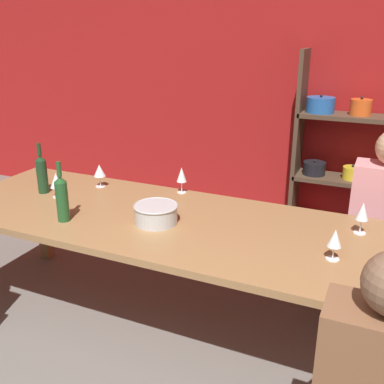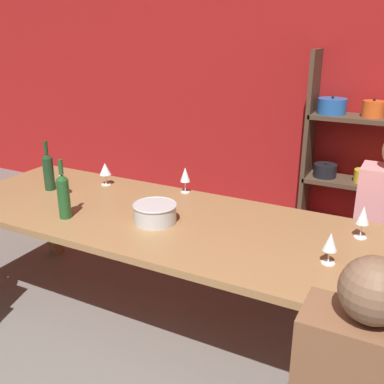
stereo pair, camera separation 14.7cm
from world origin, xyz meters
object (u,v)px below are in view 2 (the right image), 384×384
Objects in this scene: dining_table at (184,232)px; wine_bottle_green at (48,171)px; wine_glass_white_a at (105,170)px; wine_glass_red_a at (62,179)px; wine_glass_white_d at (185,175)px; wine_glass_empty_a at (363,216)px; wine_glass_white_c at (330,243)px; wine_glass_white_b at (384,269)px; mixing_bowl at (155,212)px; wine_bottle_dark at (64,195)px.

dining_table is 1.10m from wine_bottle_green.
wine_glass_white_a is 0.32m from wine_glass_red_a.
wine_glass_white_d reaches higher than dining_table.
wine_glass_red_a is 0.82m from wine_glass_white_d.
wine_glass_empty_a reaches higher than wine_glass_white_d.
wine_glass_white_c is 0.89× the size of wine_glass_white_d.
wine_glass_white_d reaches higher than wine_glass_white_b.
mixing_bowl is 0.75× the size of wine_bottle_green.
wine_glass_white_b is (1.74, -0.00, -0.02)m from wine_bottle_dark.
wine_bottle_green is 0.97× the size of wine_bottle_dark.
dining_table is at bearing 172.38° from wine_glass_white_c.
wine_glass_white_a is 0.90× the size of wine_glass_white_d.
dining_table is 0.96m from wine_glass_red_a.
dining_table is at bearing 28.45° from mixing_bowl.
wine_glass_white_b is at bearing -17.12° from wine_glass_white_a.
wine_bottle_dark is 1.50m from wine_glass_white_c.
wine_glass_white_c is (0.84, -0.11, 0.18)m from dining_table.
wine_glass_white_d is (-1.32, 0.71, 0.00)m from wine_glass_white_b.
wine_glass_white_a is 0.96× the size of wine_glass_white_b.
wine_glass_white_c is at bearing -14.55° from wine_glass_white_a.
dining_table is 0.73m from wine_bottle_dark.
wine_glass_empty_a is (1.74, -0.06, 0.01)m from wine_glass_white_a.
wine_glass_red_a is at bearing -149.85° from wine_glass_white_d.
wine_bottle_dark reaches higher than wine_glass_white_a.
wine_bottle_green is at bearing 171.49° from wine_glass_white_b.
mixing_bowl is 0.54m from wine_bottle_dark.
wine_glass_white_b reaches higher than wine_glass_red_a.
dining_table is 18.63× the size of wine_glass_red_a.
wine_bottle_green is at bearing 167.38° from wine_glass_red_a.
wine_glass_red_a is (-0.29, 0.29, -0.03)m from wine_bottle_dark.
wine_glass_white_a is at bearing 165.45° from wine_glass_white_c.
wine_bottle_green is 0.94m from wine_glass_white_d.
wine_bottle_green is (-1.08, 0.06, 0.20)m from dining_table.
wine_glass_white_c is at bearing -4.38° from wine_glass_red_a.
wine_glass_white_b is (2.17, -0.33, -0.02)m from wine_bottle_green.
wine_glass_white_d is at bearing 99.08° from mixing_bowl.
dining_table is at bearing 22.55° from wine_bottle_dark.
wine_glass_empty_a is (1.08, 0.33, 0.07)m from mixing_bowl.
wine_glass_empty_a is at bearing 106.76° from wine_glass_white_b.
wine_glass_empty_a is 1.01× the size of wine_glass_white_d.
wine_glass_white_a is 0.59m from wine_glass_white_d.
mixing_bowl is 1.43× the size of wine_glass_white_d.
mixing_bowl is 1.42× the size of wine_glass_empty_a.
wine_glass_white_b reaches higher than dining_table.
wine_bottle_dark is 0.60m from wine_glass_white_a.
wine_glass_white_a is at bearing 162.88° from wine_glass_white_b.
wine_glass_white_a is at bearing 158.64° from dining_table.
mixing_bowl is at bearing 171.24° from wine_glass_white_b.
wine_glass_white_d is at bearing 59.22° from wine_bottle_dark.
wine_glass_white_a is at bearing 149.16° from mixing_bowl.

